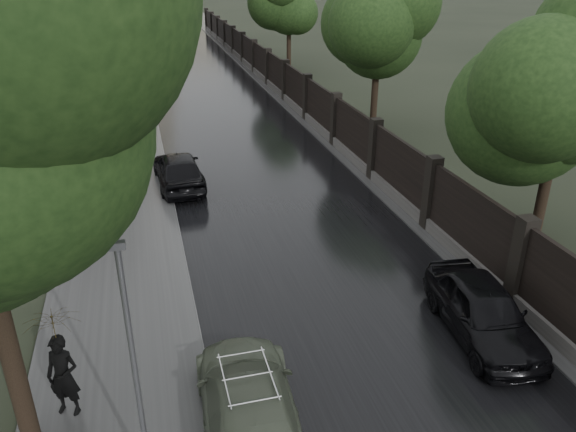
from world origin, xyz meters
The scene contains 11 objects.
fence_right centered at (4.60, 32.01, 1.01)m, with size 0.45×75.72×2.70m.
tree_left_far centered at (-8.00, 30.00, 5.24)m, with size 4.25×4.25×7.39m.
tree_right_a centered at (7.50, 8.00, 4.95)m, with size 4.08×4.08×7.01m.
tree_right_b centered at (7.50, 22.00, 4.95)m, with size 4.08×4.08×7.01m.
tree_right_c centered at (7.50, 40.00, 4.95)m, with size 4.08×4.08×7.01m.
lamp_post centered at (-5.40, 1.50, 2.67)m, with size 0.25×0.12×5.11m.
traffic_light centered at (-4.30, 24.99, 2.40)m, with size 0.16×0.32×4.00m.
volga_sedan centered at (-3.40, 2.36, 0.71)m, with size 1.98×4.87×1.41m, color #4C5443.
hatchback_left centered at (-3.60, 16.30, 0.77)m, with size 1.82×4.53×1.54m, color black.
car_right_near centered at (2.95, 4.04, 0.74)m, with size 1.74×4.32×1.47m, color black.
pedestrian_umbrella centered at (-6.97, 3.75, 2.12)m, with size 1.43×1.45×2.94m.
Camera 1 is at (-4.84, -6.11, 8.89)m, focal length 35.00 mm.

